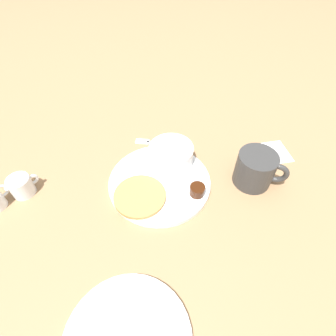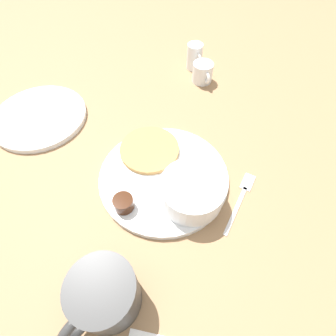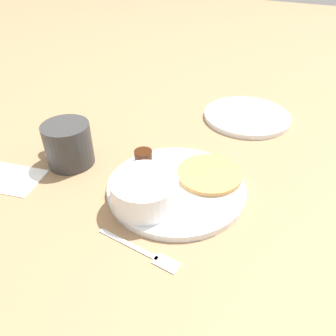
# 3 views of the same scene
# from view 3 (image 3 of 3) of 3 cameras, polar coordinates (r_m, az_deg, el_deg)

# --- Properties ---
(ground_plane) EXTENTS (4.00, 4.00, 0.00)m
(ground_plane) POSITION_cam_3_polar(r_m,az_deg,el_deg) (0.59, 1.45, -3.87)
(ground_plane) COLOR #93704C
(plate) EXTENTS (0.25, 0.25, 0.01)m
(plate) POSITION_cam_3_polar(r_m,az_deg,el_deg) (0.58, 1.46, -3.42)
(plate) COLOR white
(plate) RESTS_ON ground_plane
(pancake_stack) EXTENTS (0.12, 0.12, 0.01)m
(pancake_stack) POSITION_cam_3_polar(r_m,az_deg,el_deg) (0.60, 7.20, -1.06)
(pancake_stack) COLOR #B78447
(pancake_stack) RESTS_ON plate
(bowl) EXTENTS (0.11, 0.11, 0.05)m
(bowl) POSITION_cam_3_polar(r_m,az_deg,el_deg) (0.53, -4.13, -3.92)
(bowl) COLOR white
(bowl) RESTS_ON plate
(syrup_cup) EXTENTS (0.04, 0.04, 0.02)m
(syrup_cup) POSITION_cam_3_polar(r_m,az_deg,el_deg) (0.63, -4.31, 2.01)
(syrup_cup) COLOR #38190A
(syrup_cup) RESTS_ON plate
(butter_ramekin) EXTENTS (0.04, 0.04, 0.04)m
(butter_ramekin) POSITION_cam_3_polar(r_m,az_deg,el_deg) (0.54, -6.68, -4.93)
(butter_ramekin) COLOR white
(butter_ramekin) RESTS_ON plate
(coffee_mug) EXTENTS (0.12, 0.09, 0.08)m
(coffee_mug) POSITION_cam_3_polar(r_m,az_deg,el_deg) (0.66, -17.07, 4.05)
(coffee_mug) COLOR #333333
(coffee_mug) RESTS_ON ground_plane
(fork) EXTENTS (0.14, 0.02, 0.00)m
(fork) POSITION_cam_3_polar(r_m,az_deg,el_deg) (0.49, -3.79, -14.54)
(fork) COLOR silver
(fork) RESTS_ON ground_plane
(napkin) EXTENTS (0.13, 0.11, 0.00)m
(napkin) POSITION_cam_3_polar(r_m,az_deg,el_deg) (0.68, -25.65, -1.67)
(napkin) COLOR white
(napkin) RESTS_ON ground_plane
(far_plate) EXTENTS (0.21, 0.21, 0.01)m
(far_plate) POSITION_cam_3_polar(r_m,az_deg,el_deg) (0.84, 13.57, 8.76)
(far_plate) COLOR white
(far_plate) RESTS_ON ground_plane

